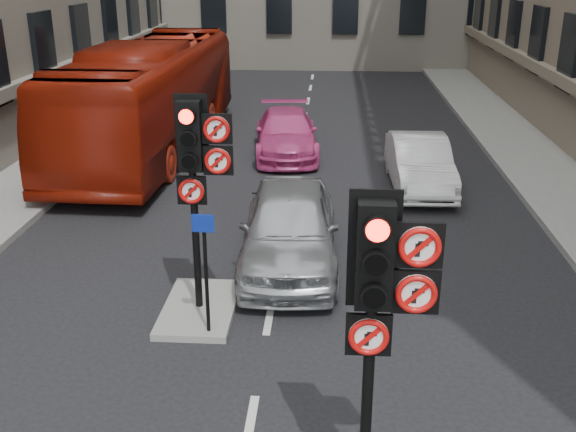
# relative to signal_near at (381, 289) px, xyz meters

# --- Properties ---
(pavement_left) EXTENTS (3.00, 50.00, 0.16)m
(pavement_left) POSITION_rel_signal_near_xyz_m (-8.69, 11.01, -2.50)
(pavement_left) COLOR gray
(pavement_left) RESTS_ON ground
(pavement_right) EXTENTS (3.00, 50.00, 0.16)m
(pavement_right) POSITION_rel_signal_near_xyz_m (5.71, 11.01, -2.50)
(pavement_right) COLOR gray
(pavement_right) RESTS_ON ground
(centre_island) EXTENTS (1.20, 2.00, 0.12)m
(centre_island) POSITION_rel_signal_near_xyz_m (-2.69, 4.01, -2.52)
(centre_island) COLOR gray
(centre_island) RESTS_ON ground
(signal_near) EXTENTS (0.91, 0.40, 3.58)m
(signal_near) POSITION_rel_signal_near_xyz_m (0.00, 0.00, 0.00)
(signal_near) COLOR black
(signal_near) RESTS_ON ground
(signal_far) EXTENTS (0.91, 0.40, 3.58)m
(signal_far) POSITION_rel_signal_near_xyz_m (-2.60, 4.00, 0.12)
(signal_far) COLOR black
(signal_far) RESTS_ON centre_island
(car_silver) EXTENTS (1.97, 4.61, 1.55)m
(car_silver) POSITION_rel_signal_near_xyz_m (-1.28, 6.01, -1.81)
(car_silver) COLOR #9B9EA2
(car_silver) RESTS_ON ground
(car_white) EXTENTS (1.52, 4.09, 1.34)m
(car_white) POSITION_rel_signal_near_xyz_m (1.78, 10.89, -1.91)
(car_white) COLOR white
(car_white) RESTS_ON ground
(car_pink) EXTENTS (2.21, 4.61, 1.30)m
(car_pink) POSITION_rel_signal_near_xyz_m (-1.86, 13.88, -1.93)
(car_pink) COLOR #CB3B82
(car_pink) RESTS_ON ground
(bus_red) EXTENTS (3.13, 11.99, 3.32)m
(bus_red) POSITION_rel_signal_near_xyz_m (-5.99, 14.09, -0.92)
(bus_red) COLOR maroon
(bus_red) RESTS_ON ground
(motorcycle) EXTENTS (0.59, 1.62, 0.96)m
(motorcycle) POSITION_rel_signal_near_xyz_m (-2.00, 7.99, -2.10)
(motorcycle) COLOR black
(motorcycle) RESTS_ON ground
(motorcyclist) EXTENTS (0.66, 0.50, 1.62)m
(motorcyclist) POSITION_rel_signal_near_xyz_m (0.38, 5.01, -1.77)
(motorcyclist) COLOR black
(motorcyclist) RESTS_ON ground
(info_sign) EXTENTS (0.34, 0.11, 1.98)m
(info_sign) POSITION_rel_signal_near_xyz_m (-2.39, 3.19, -1.18)
(info_sign) COLOR black
(info_sign) RESTS_ON centre_island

